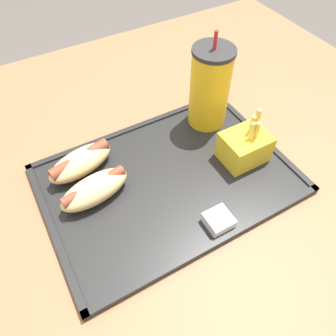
{
  "coord_description": "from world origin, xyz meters",
  "views": [
    {
      "loc": [
        -0.17,
        -0.35,
        1.22
      ],
      "look_at": [
        0.02,
        -0.01,
        0.75
      ],
      "focal_mm": 35.0,
      "sensor_mm": 36.0,
      "label": 1
    }
  ],
  "objects": [
    {
      "name": "soda_cup",
      "position": [
        0.18,
        0.09,
        0.81
      ],
      "size": [
        0.08,
        0.08,
        0.21
      ],
      "color": "gold",
      "rests_on": "food_tray"
    },
    {
      "name": "hot_dog_near",
      "position": [
        -0.11,
        0.01,
        0.75
      ],
      "size": [
        0.14,
        0.08,
        0.05
      ],
      "color": "#DBB270",
      "rests_on": "food_tray"
    },
    {
      "name": "fries_carton",
      "position": [
        0.18,
        -0.04,
        0.76
      ],
      "size": [
        0.09,
        0.07,
        0.11
      ],
      "color": "gold",
      "rests_on": "food_tray"
    },
    {
      "name": "sauce_cup_mayo",
      "position": [
        0.05,
        -0.14,
        0.74
      ],
      "size": [
        0.04,
        0.04,
        0.02
      ],
      "color": "silver",
      "rests_on": "food_tray"
    },
    {
      "name": "dining_table",
      "position": [
        0.0,
        0.0,
        0.36
      ],
      "size": [
        1.37,
        1.11,
        0.71
      ],
      "color": "brown",
      "rests_on": "ground_plane"
    },
    {
      "name": "ground_plane",
      "position": [
        0.0,
        0.0,
        0.0
      ],
      "size": [
        8.0,
        8.0,
        0.0
      ],
      "primitive_type": "plane",
      "color": "#4C4742"
    },
    {
      "name": "food_tray",
      "position": [
        0.02,
        -0.01,
        0.72
      ],
      "size": [
        0.47,
        0.33,
        0.01
      ],
      "color": "black",
      "rests_on": "dining_table"
    },
    {
      "name": "hot_dog_far",
      "position": [
        -0.11,
        0.09,
        0.75
      ],
      "size": [
        0.14,
        0.08,
        0.05
      ],
      "color": "#DBB270",
      "rests_on": "food_tray"
    }
  ]
}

